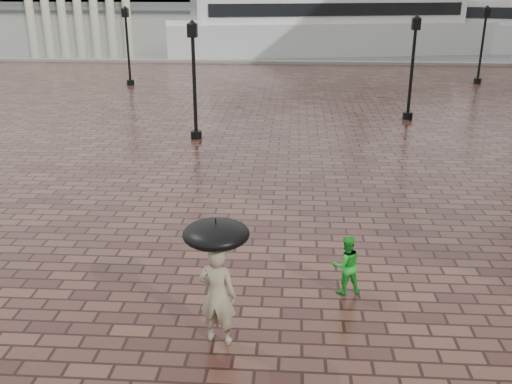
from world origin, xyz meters
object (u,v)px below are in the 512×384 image
adult_pedestrian (218,295)px  ferry_near (329,21)px  street_lamps (308,56)px  child_pedestrian (346,265)px

adult_pedestrian → ferry_near: ferry_near is taller
adult_pedestrian → ferry_near: bearing=-82.1°
adult_pedestrian → street_lamps: bearing=-81.9°
street_lamps → adult_pedestrian: 21.06m
adult_pedestrian → child_pedestrian: bearing=-128.9°
street_lamps → child_pedestrian: street_lamps is taller
street_lamps → ferry_near: 21.53m
street_lamps → adult_pedestrian: (-1.86, -20.93, -1.42)m
ferry_near → street_lamps: bearing=-108.2°
street_lamps → adult_pedestrian: size_ratio=11.89×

